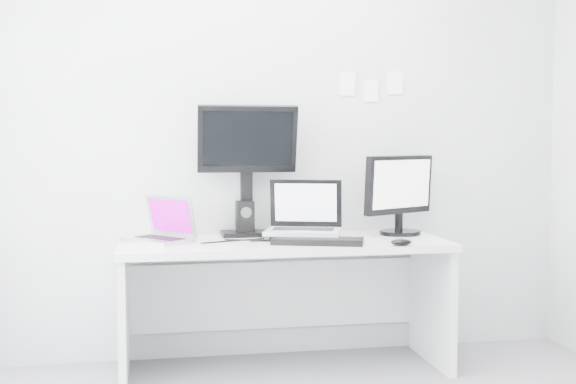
% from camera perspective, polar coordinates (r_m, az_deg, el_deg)
% --- Properties ---
extents(back_wall, '(3.60, 0.00, 3.60)m').
position_cam_1_polar(back_wall, '(4.46, -1.13, 4.81)').
color(back_wall, silver).
rests_on(back_wall, ground).
extents(desk, '(1.80, 0.70, 0.73)m').
position_cam_1_polar(desk, '(4.22, -0.32, -8.62)').
color(desk, silver).
rests_on(desk, ground).
extents(macbook, '(0.43, 0.43, 0.26)m').
position_cam_1_polar(macbook, '(4.14, -9.86, -1.98)').
color(macbook, silver).
rests_on(macbook, desk).
extents(speaker, '(0.12, 0.12, 0.20)m').
position_cam_1_polar(speaker, '(4.35, -3.28, -2.02)').
color(speaker, black).
rests_on(speaker, desk).
extents(dell_laptop, '(0.49, 0.43, 0.34)m').
position_cam_1_polar(dell_laptop, '(4.17, 1.16, -1.31)').
color(dell_laptop, '#A7AAAE').
rests_on(dell_laptop, desk).
extents(rear_monitor, '(0.57, 0.21, 0.77)m').
position_cam_1_polar(rear_monitor, '(4.34, -3.12, 1.75)').
color(rear_monitor, black).
rests_on(rear_monitor, desk).
extents(samsung_monitor, '(0.58, 0.47, 0.48)m').
position_cam_1_polar(samsung_monitor, '(4.44, 8.52, -0.13)').
color(samsung_monitor, black).
rests_on(samsung_monitor, desk).
extents(keyboard, '(0.51, 0.32, 0.03)m').
position_cam_1_polar(keyboard, '(4.02, 2.27, -3.74)').
color(keyboard, black).
rests_on(keyboard, desk).
extents(mouse, '(0.12, 0.08, 0.04)m').
position_cam_1_polar(mouse, '(4.00, 8.58, -3.78)').
color(mouse, black).
rests_on(mouse, desk).
extents(wall_note_0, '(0.10, 0.00, 0.14)m').
position_cam_1_polar(wall_note_0, '(4.57, 4.51, 8.17)').
color(wall_note_0, white).
rests_on(wall_note_0, back_wall).
extents(wall_note_1, '(0.09, 0.00, 0.13)m').
position_cam_1_polar(wall_note_1, '(4.60, 6.33, 7.63)').
color(wall_note_1, white).
rests_on(wall_note_1, back_wall).
extents(wall_note_2, '(0.10, 0.00, 0.14)m').
position_cam_1_polar(wall_note_2, '(4.65, 8.12, 8.19)').
color(wall_note_2, white).
rests_on(wall_note_2, back_wall).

